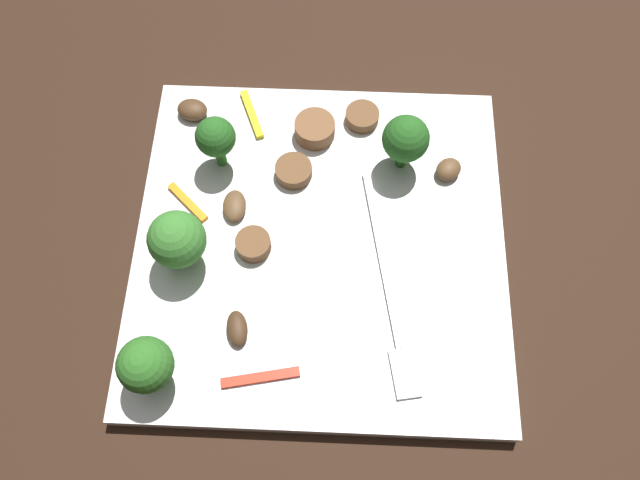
{
  "coord_description": "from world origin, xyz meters",
  "views": [
    {
      "loc": [
        0.19,
        0.01,
        0.45
      ],
      "look_at": [
        0.0,
        0.0,
        0.02
      ],
      "focal_mm": 34.41,
      "sensor_mm": 36.0,
      "label": 1
    }
  ],
  "objects": [
    {
      "name": "ground_plane",
      "position": [
        0.0,
        0.0,
        0.0
      ],
      "size": [
        1.4,
        1.4,
        0.0
      ],
      "primitive_type": "plane",
      "color": "black"
    },
    {
      "name": "plate",
      "position": [
        0.0,
        0.0,
        0.01
      ],
      "size": [
        0.29,
        0.29,
        0.02
      ],
      "primitive_type": "cube",
      "color": "white",
      "rests_on": "ground_plane"
    },
    {
      "name": "fork",
      "position": [
        0.04,
        0.05,
        0.02
      ],
      "size": [
        0.18,
        0.04,
        0.0
      ],
      "rotation": [
        0.0,
        0.0,
        0.18
      ],
      "color": "silver",
      "rests_on": "plate"
    },
    {
      "name": "broccoli_floret_0",
      "position": [
        0.11,
        -0.11,
        0.05
      ],
      "size": [
        0.04,
        0.04,
        0.05
      ],
      "color": "#347525",
      "rests_on": "plate"
    },
    {
      "name": "broccoli_floret_1",
      "position": [
        -0.07,
        -0.08,
        0.05
      ],
      "size": [
        0.03,
        0.03,
        0.05
      ],
      "color": "#296420",
      "rests_on": "plate"
    },
    {
      "name": "broccoli_floret_2",
      "position": [
        0.02,
        -0.1,
        0.05
      ],
      "size": [
        0.04,
        0.04,
        0.06
      ],
      "color": "#408630",
      "rests_on": "plate"
    },
    {
      "name": "broccoli_floret_3",
      "position": [
        -0.07,
        0.06,
        0.05
      ],
      "size": [
        0.04,
        0.04,
        0.06
      ],
      "color": "#296420",
      "rests_on": "plate"
    },
    {
      "name": "sausage_slice_0",
      "position": [
        0.01,
        -0.05,
        0.02
      ],
      "size": [
        0.04,
        0.04,
        0.01
      ],
      "primitive_type": "cylinder",
      "rotation": [
        0.0,
        0.0,
        0.46
      ],
      "color": "brown",
      "rests_on": "plate"
    },
    {
      "name": "sausage_slice_1",
      "position": [
        -0.1,
        -0.01,
        0.02
      ],
      "size": [
        0.05,
        0.05,
        0.02
      ],
      "primitive_type": "cylinder",
      "rotation": [
        0.0,
        0.0,
        2.44
      ],
      "color": "brown",
      "rests_on": "plate"
    },
    {
      "name": "sausage_slice_2",
      "position": [
        -0.11,
        0.03,
        0.02
      ],
      "size": [
        0.03,
        0.03,
        0.01
      ],
      "primitive_type": "cylinder",
      "rotation": [
        0.0,
        0.0,
        1.73
      ],
      "color": "brown",
      "rests_on": "plate"
    },
    {
      "name": "sausage_slice_3",
      "position": [
        -0.06,
        -0.02,
        0.02
      ],
      "size": [
        0.04,
        0.04,
        0.01
      ],
      "primitive_type": "cylinder",
      "rotation": [
        0.0,
        0.0,
        1.1
      ],
      "color": "brown",
      "rests_on": "plate"
    },
    {
      "name": "mushroom_0",
      "position": [
        0.07,
        -0.06,
        0.02
      ],
      "size": [
        0.03,
        0.02,
        0.01
      ],
      "primitive_type": "ellipsoid",
      "rotation": [
        0.0,
        0.0,
        3.34
      ],
      "color": "#422B19",
      "rests_on": "plate"
    },
    {
      "name": "mushroom_1",
      "position": [
        -0.06,
        0.1,
        0.02
      ],
      "size": [
        0.03,
        0.03,
        0.01
      ],
      "primitive_type": "ellipsoid",
      "rotation": [
        0.0,
        0.0,
        5.53
      ],
      "color": "brown",
      "rests_on": "plate"
    },
    {
      "name": "mushroom_2",
      "position": [
        -0.02,
        -0.07,
        0.02
      ],
      "size": [
        0.03,
        0.02,
        0.01
      ],
      "primitive_type": "ellipsoid",
      "rotation": [
        0.0,
        0.0,
        3.2
      ],
      "color": "brown",
      "rests_on": "plate"
    },
    {
      "name": "mushroom_3",
      "position": [
        -0.11,
        -0.11,
        0.02
      ],
      "size": [
        0.02,
        0.03,
        0.01
      ],
      "primitive_type": "ellipsoid",
      "rotation": [
        0.0,
        0.0,
        4.53
      ],
      "color": "#4C331E",
      "rests_on": "plate"
    },
    {
      "name": "pepper_strip_0",
      "position": [
        -0.03,
        -0.11,
        0.02
      ],
      "size": [
        0.03,
        0.04,
        0.0
      ],
      "primitive_type": "cube",
      "rotation": [
        0.0,
        0.0,
        3.95
      ],
      "color": "orange",
      "rests_on": "plate"
    },
    {
      "name": "pepper_strip_1",
      "position": [
        -0.11,
        -0.06,
        0.02
      ],
      "size": [
        0.05,
        0.02,
        0.0
      ],
      "primitive_type": "cube",
      "rotation": [
        0.0,
        0.0,
        3.52
      ],
      "color": "yellow",
      "rests_on": "plate"
    },
    {
      "name": "pepper_strip_2",
      "position": [
        0.11,
        -0.04,
        0.02
      ],
      "size": [
        0.02,
        0.06,
        0.0
      ],
      "primitive_type": "cube",
      "rotation": [
        0.0,
        0.0,
        4.91
      ],
      "color": "red",
      "rests_on": "plate"
    }
  ]
}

